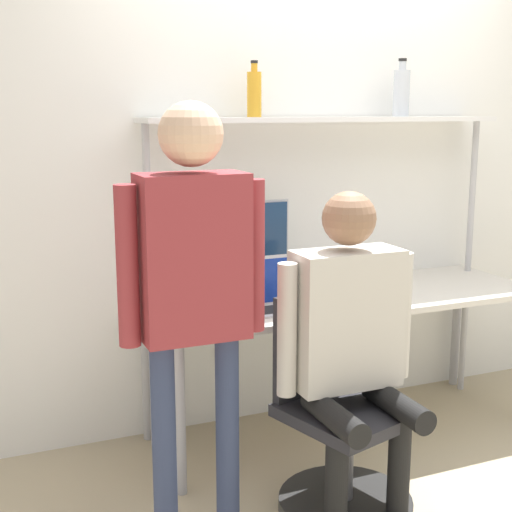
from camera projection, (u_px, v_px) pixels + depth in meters
ground_plane at (378, 460)px, 3.42m from camera, size 12.00×12.00×0.00m
wall_back at (311, 167)px, 3.83m from camera, size 8.00×0.06×2.70m
desk at (343, 308)px, 3.62m from camera, size 2.03×0.70×0.73m
shelf_unit at (327, 157)px, 3.65m from camera, size 1.93×0.27×1.62m
monitor at (241, 243)px, 3.54m from camera, size 0.52×0.17×0.48m
laptop at (281, 293)px, 3.38m from camera, size 0.35×0.24×0.24m
cell_phone at (327, 300)px, 3.49m from camera, size 0.07×0.15×0.01m
office_chair at (339, 446)px, 2.97m from camera, size 0.57×0.57×0.91m
person_seated at (351, 330)px, 2.83m from camera, size 0.60×0.47×1.34m
person_standing at (193, 274)px, 2.54m from camera, size 0.55×0.23×1.68m
bottle_clear at (401, 92)px, 3.75m from camera, size 0.09×0.09×0.30m
bottle_amber at (254, 93)px, 3.44m from camera, size 0.07×0.07×0.27m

